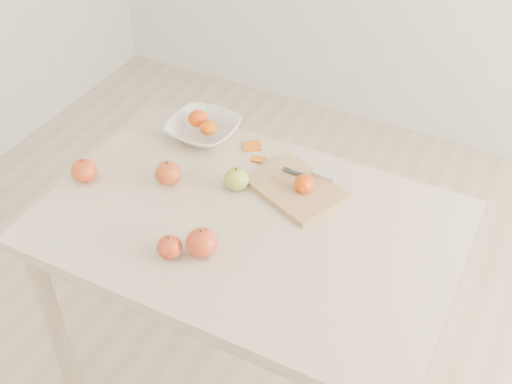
% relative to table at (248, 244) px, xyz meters
% --- Properties ---
extents(ground, '(3.50, 3.50, 0.00)m').
position_rel_table_xyz_m(ground, '(0.00, 0.00, -0.65)').
color(ground, '#C6B293').
rests_on(ground, ground).
extents(table, '(1.20, 0.80, 0.75)m').
position_rel_table_xyz_m(table, '(0.00, 0.00, 0.00)').
color(table, beige).
rests_on(table, ground).
extents(cutting_board, '(0.33, 0.29, 0.02)m').
position_rel_table_xyz_m(cutting_board, '(0.07, 0.19, 0.11)').
color(cutting_board, tan).
rests_on(cutting_board, table).
extents(board_tangerine, '(0.06, 0.06, 0.05)m').
position_rel_table_xyz_m(board_tangerine, '(0.10, 0.18, 0.14)').
color(board_tangerine, '#CB3E07').
rests_on(board_tangerine, cutting_board).
extents(fruit_bowl, '(0.23, 0.23, 0.06)m').
position_rel_table_xyz_m(fruit_bowl, '(-0.33, 0.30, 0.13)').
color(fruit_bowl, silver).
rests_on(fruit_bowl, table).
extents(bowl_tangerine_near, '(0.07, 0.07, 0.06)m').
position_rel_table_xyz_m(bowl_tangerine_near, '(-0.36, 0.31, 0.16)').
color(bowl_tangerine_near, '#D44607').
rests_on(bowl_tangerine_near, fruit_bowl).
extents(bowl_tangerine_far, '(0.06, 0.06, 0.05)m').
position_rel_table_xyz_m(bowl_tangerine_far, '(-0.30, 0.29, 0.15)').
color(bowl_tangerine_far, '#DB5607').
rests_on(bowl_tangerine_far, fruit_bowl).
extents(orange_peel_a, '(0.07, 0.07, 0.01)m').
position_rel_table_xyz_m(orange_peel_a, '(-0.15, 0.32, 0.10)').
color(orange_peel_a, '#C7580E').
rests_on(orange_peel_a, table).
extents(orange_peel_b, '(0.05, 0.04, 0.01)m').
position_rel_table_xyz_m(orange_peel_b, '(-0.11, 0.27, 0.10)').
color(orange_peel_b, '#CB5D0E').
rests_on(orange_peel_b, table).
extents(paring_knife, '(0.17, 0.05, 0.01)m').
position_rel_table_xyz_m(paring_knife, '(0.11, 0.26, 0.12)').
color(paring_knife, silver).
rests_on(paring_knife, cutting_board).
extents(apple_green, '(0.08, 0.08, 0.07)m').
position_rel_table_xyz_m(apple_green, '(-0.10, 0.11, 0.13)').
color(apple_green, olive).
rests_on(apple_green, table).
extents(apple_red_c, '(0.07, 0.07, 0.06)m').
position_rel_table_xyz_m(apple_red_c, '(-0.12, -0.22, 0.13)').
color(apple_red_c, '#A12214').
rests_on(apple_red_c, table).
extents(apple_red_e, '(0.09, 0.09, 0.08)m').
position_rel_table_xyz_m(apple_red_e, '(-0.05, -0.17, 0.14)').
color(apple_red_e, '#A0261C').
rests_on(apple_red_e, table).
extents(apple_red_b, '(0.08, 0.08, 0.07)m').
position_rel_table_xyz_m(apple_red_b, '(-0.30, 0.04, 0.13)').
color(apple_red_b, '#900E07').
rests_on(apple_red_b, table).
extents(apple_red_d, '(0.08, 0.08, 0.07)m').
position_rel_table_xyz_m(apple_red_d, '(-0.54, -0.07, 0.14)').
color(apple_red_d, '#9D1A10').
rests_on(apple_red_d, table).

